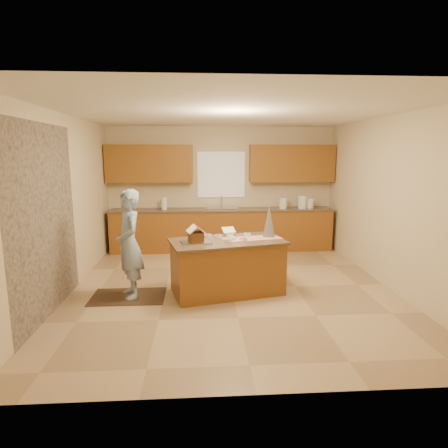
{
  "coord_description": "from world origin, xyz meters",
  "views": [
    {
      "loc": [
        -0.49,
        -5.75,
        2.1
      ],
      "look_at": [
        -0.1,
        0.2,
        1.0
      ],
      "focal_mm": 30.4,
      "sensor_mm": 36.0,
      "label": 1
    }
  ],
  "objects": [
    {
      "name": "cookbook",
      "position": [
        -0.03,
        0.16,
        0.91
      ],
      "size": [
        0.23,
        0.2,
        0.08
      ],
      "primitive_type": "cube",
      "rotation": [
        -1.13,
        0.0,
        0.24
      ],
      "color": "white",
      "rests_on": "island_top"
    },
    {
      "name": "island_top",
      "position": [
        -0.08,
        -0.2,
        0.81
      ],
      "size": [
        1.84,
        1.25,
        0.04
      ],
      "primitive_type": "cube",
      "rotation": [
        0.0,
        0.0,
        0.24
      ],
      "color": "brown",
      "rests_on": "island_base"
    },
    {
      "name": "upper_cabinet_left",
      "position": [
        -1.55,
        2.57,
        1.9
      ],
      "size": [
        1.85,
        0.35,
        0.8
      ],
      "primitive_type": "cube",
      "color": "brown",
      "rests_on": "wall_back"
    },
    {
      "name": "island_base",
      "position": [
        -0.08,
        -0.2,
        0.39
      ],
      "size": [
        1.76,
        1.16,
        0.79
      ],
      "primitive_type": "cube",
      "rotation": [
        0.0,
        0.0,
        0.24
      ],
      "color": "brown",
      "rests_on": "floor"
    },
    {
      "name": "gingerbread_house",
      "position": [
        -0.55,
        -0.36,
        0.94
      ],
      "size": [
        0.3,
        0.3,
        0.25
      ],
      "color": "brown",
      "rests_on": "baking_tray"
    },
    {
      "name": "back_counter_top",
      "position": [
        0.0,
        2.45,
        0.9
      ],
      "size": [
        4.85,
        0.63,
        0.04
      ],
      "primitive_type": "cube",
      "color": "brown",
      "rests_on": "back_counter_base"
    },
    {
      "name": "floor",
      "position": [
        0.0,
        0.0,
        0.0
      ],
      "size": [
        5.5,
        5.5,
        0.0
      ],
      "primitive_type": "plane",
      "color": "tan",
      "rests_on": "ground"
    },
    {
      "name": "faucet",
      "position": [
        0.0,
        2.63,
        1.06
      ],
      "size": [
        0.03,
        0.03,
        0.28
      ],
      "primitive_type": "cylinder",
      "color": "silver",
      "rests_on": "back_counter_top"
    },
    {
      "name": "sink",
      "position": [
        0.0,
        2.45,
        0.89
      ],
      "size": [
        0.7,
        0.45,
        0.12
      ],
      "primitive_type": "cube",
      "color": "silver",
      "rests_on": "back_counter_top"
    },
    {
      "name": "candy_bowls",
      "position": [
        -0.04,
        -0.1,
        0.85
      ],
      "size": [
        0.73,
        0.49,
        0.05
      ],
      "color": "#D5255C",
      "rests_on": "island_top"
    },
    {
      "name": "window_curtain",
      "position": [
        0.0,
        2.72,
        1.65
      ],
      "size": [
        1.05,
        0.03,
        1.0
      ],
      "primitive_type": "cube",
      "color": "white",
      "rests_on": "wall_back"
    },
    {
      "name": "canister_c",
      "position": [
        1.97,
        2.45,
        1.03
      ],
      "size": [
        0.15,
        0.15,
        0.22
      ],
      "primitive_type": "cylinder",
      "color": "white",
      "rests_on": "back_counter_top"
    },
    {
      "name": "upper_cabinet_right",
      "position": [
        1.55,
        2.57,
        1.9
      ],
      "size": [
        1.85,
        0.35,
        0.8
      ],
      "primitive_type": "cube",
      "color": "brown",
      "rests_on": "wall_back"
    },
    {
      "name": "rug",
      "position": [
        -1.57,
        -0.29,
        0.01
      ],
      "size": [
        1.08,
        0.71,
        0.01
      ],
      "primitive_type": "cube",
      "color": "black",
      "rests_on": "floor"
    },
    {
      "name": "wall_right",
      "position": [
        2.5,
        0.0,
        1.35
      ],
      "size": [
        5.5,
        5.5,
        0.0
      ],
      "primitive_type": "plane",
      "color": "beige",
      "rests_on": "floor"
    },
    {
      "name": "tinsel_tree",
      "position": [
        0.59,
        0.01,
        1.07
      ],
      "size": [
        0.24,
        0.24,
        0.49
      ],
      "primitive_type": "cone",
      "rotation": [
        0.0,
        0.0,
        0.24
      ],
      "color": "silver",
      "rests_on": "island_top"
    },
    {
      "name": "boy",
      "position": [
        -1.52,
        -0.29,
        0.81
      ],
      "size": [
        0.57,
        0.68,
        1.6
      ],
      "primitive_type": "imported",
      "rotation": [
        0.0,
        0.0,
        -1.19
      ],
      "color": "#8DAAC9",
      "rests_on": "rug"
    },
    {
      "name": "wall_back",
      "position": [
        0.0,
        2.75,
        1.35
      ],
      "size": [
        5.5,
        5.5,
        0.0
      ],
      "primitive_type": "plane",
      "color": "beige",
      "rests_on": "floor"
    },
    {
      "name": "table_runner",
      "position": [
        0.31,
        -0.11,
        0.83
      ],
      "size": [
        0.95,
        0.52,
        0.01
      ],
      "primitive_type": "cube",
      "rotation": [
        0.0,
        0.0,
        0.24
      ],
      "color": "#AF180C",
      "rests_on": "island_top"
    },
    {
      "name": "wall_left",
      "position": [
        -2.5,
        0.0,
        1.35
      ],
      "size": [
        5.5,
        5.5,
        0.0
      ],
      "primitive_type": "plane",
      "color": "beige",
      "rests_on": "floor"
    },
    {
      "name": "canister_b",
      "position": [
        1.79,
        2.45,
        1.06
      ],
      "size": [
        0.2,
        0.2,
        0.28
      ],
      "primitive_type": "cylinder",
      "color": "white",
      "rests_on": "back_counter_top"
    },
    {
      "name": "wall_front",
      "position": [
        0.0,
        -2.75,
        1.35
      ],
      "size": [
        5.5,
        5.5,
        0.0
      ],
      "primitive_type": "plane",
      "color": "beige",
      "rests_on": "floor"
    },
    {
      "name": "baking_tray",
      "position": [
        -0.55,
        -0.36,
        0.84
      ],
      "size": [
        0.47,
        0.39,
        0.02
      ],
      "primitive_type": "cube",
      "rotation": [
        0.0,
        0.0,
        0.24
      ],
      "color": "silver",
      "rests_on": "island_top"
    },
    {
      "name": "back_counter_base",
      "position": [
        0.0,
        2.45,
        0.44
      ],
      "size": [
        4.8,
        0.6,
        0.88
      ],
      "primitive_type": "cube",
      "color": "brown",
      "rests_on": "floor"
    },
    {
      "name": "canister_a",
      "position": [
        1.36,
        2.45,
        1.04
      ],
      "size": [
        0.17,
        0.17,
        0.24
      ],
      "primitive_type": "cylinder",
      "color": "white",
      "rests_on": "back_counter_top"
    },
    {
      "name": "stone_accent",
      "position": [
        -2.48,
        -0.8,
        1.25
      ],
      "size": [
        0.0,
        2.5,
        2.5
      ],
      "primitive_type": "plane",
      "rotation": [
        1.57,
        0.0,
        1.57
      ],
      "color": "gray",
      "rests_on": "wall_left"
    },
    {
      "name": "paper_towel",
      "position": [
        -1.25,
        2.45,
        1.05
      ],
      "size": [
        0.12,
        0.12,
        0.26
      ],
      "primitive_type": "cylinder",
      "color": "white",
      "rests_on": "back_counter_top"
    },
    {
      "name": "ceiling",
      "position": [
        0.0,
        0.0,
        2.7
      ],
      "size": [
        5.5,
        5.5,
        0.0
      ],
      "primitive_type": "plane",
      "color": "silver",
      "rests_on": "floor"
    }
  ]
}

